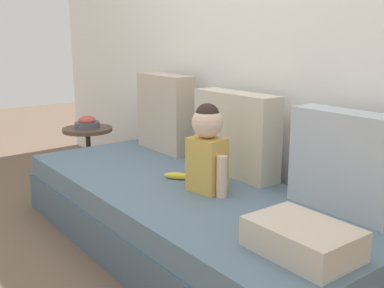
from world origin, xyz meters
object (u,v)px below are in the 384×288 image
at_px(folded_blanket, 302,239).
at_px(side_table, 88,140).
at_px(couch, 184,218).
at_px(fruit_bowl, 87,123).
at_px(toddler, 207,147).
at_px(throw_pillow_right, 344,162).
at_px(banana, 178,176).
at_px(throw_pillow_center, 236,134).
at_px(throw_pillow_left, 165,113).

relative_size(folded_blanket, side_table, 0.89).
xyz_separation_m(couch, fruit_bowl, (-1.51, 0.11, 0.31)).
xyz_separation_m(toddler, side_table, (-1.65, 0.07, -0.27)).
distance_m(couch, toddler, 0.46).
height_order(throw_pillow_right, banana, throw_pillow_right).
relative_size(banana, folded_blanket, 0.42).
distance_m(toddler, banana, 0.34).
distance_m(throw_pillow_right, side_table, 2.28).
bearing_deg(folded_blanket, throw_pillow_center, 151.77).
relative_size(throw_pillow_right, toddler, 1.12).
relative_size(throw_pillow_right, banana, 3.10).
xyz_separation_m(couch, side_table, (-1.51, 0.11, 0.16)).
distance_m(throw_pillow_left, fruit_bowl, 0.82).
distance_m(throw_pillow_right, fruit_bowl, 2.27).
height_order(couch, folded_blanket, folded_blanket).
height_order(couch, throw_pillow_right, throw_pillow_right).
distance_m(throw_pillow_left, throw_pillow_right, 1.49).
bearing_deg(toddler, throw_pillow_left, 159.57).
height_order(throw_pillow_right, side_table, throw_pillow_right).
bearing_deg(fruit_bowl, throw_pillow_right, 6.62).
bearing_deg(folded_blanket, fruit_bowl, 174.50).
xyz_separation_m(throw_pillow_left, folded_blanket, (1.67, -0.49, -0.21)).
height_order(throw_pillow_center, side_table, throw_pillow_center).
bearing_deg(banana, folded_blanket, -8.66).
bearing_deg(side_table, couch, -4.35).
height_order(throw_pillow_right, folded_blanket, throw_pillow_right).
bearing_deg(throw_pillow_left, folded_blanket, -16.54).
bearing_deg(throw_pillow_left, throw_pillow_right, 0.00).
height_order(banana, fruit_bowl, fruit_bowl).
relative_size(couch, throw_pillow_left, 4.43).
xyz_separation_m(throw_pillow_right, toddler, (-0.60, -0.33, 0.00)).
relative_size(throw_pillow_right, side_table, 1.17).
distance_m(banana, folded_blanket, 1.05).
height_order(toddler, banana, toddler).
xyz_separation_m(throw_pillow_center, toddler, (0.14, -0.33, -0.00)).
distance_m(throw_pillow_left, toddler, 0.95).
distance_m(couch, side_table, 1.52).
bearing_deg(banana, couch, -18.79).
height_order(throw_pillow_center, toddler, throw_pillow_center).
bearing_deg(throw_pillow_right, throw_pillow_left, 180.00).
relative_size(toddler, side_table, 1.05).
height_order(throw_pillow_left, throw_pillow_center, throw_pillow_left).
xyz_separation_m(throw_pillow_left, throw_pillow_right, (1.49, 0.00, -0.03)).
distance_m(throw_pillow_left, banana, 0.76).
distance_m(throw_pillow_center, banana, 0.42).
xyz_separation_m(toddler, banana, (-0.26, -0.01, -0.22)).
xyz_separation_m(banana, folded_blanket, (1.04, -0.16, 0.04)).
xyz_separation_m(toddler, folded_blanket, (0.78, -0.16, -0.18)).
xyz_separation_m(couch, folded_blanket, (0.92, -0.12, 0.25)).
xyz_separation_m(throw_pillow_left, side_table, (-0.76, -0.26, -0.30)).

